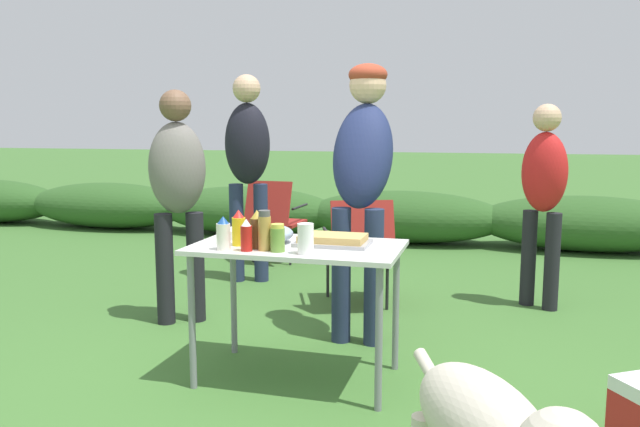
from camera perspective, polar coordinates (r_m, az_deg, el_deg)
name	(u,v)px	position (r m, az deg, el deg)	size (l,w,h in m)	color
ground_plane	(298,378)	(3.52, -2.01, -14.79)	(60.00, 60.00, 0.00)	#3D6B2D
shrub_hedge	(404,217)	(7.44, 7.73, -0.28)	(14.40, 0.90, 0.61)	#2D5623
folding_table	(298,259)	(3.32, -2.07, -4.18)	(1.10, 0.64, 0.74)	silver
food_tray	(333,240)	(3.30, 1.19, -2.45)	(0.39, 0.25, 0.06)	#9E9EA3
plate_stack	(241,233)	(3.55, -7.25, -1.79)	(0.21, 0.21, 0.05)	white
mixing_bowl	(272,234)	(3.37, -4.43, -1.86)	(0.23, 0.23, 0.10)	#99B2CC
paper_cup_stack	(306,239)	(3.06, -1.33, -2.33)	(0.08, 0.08, 0.15)	white
mustard_bottle	(239,228)	(3.30, -7.44, -1.37)	(0.07, 0.07, 0.19)	yellow
relish_jar	(278,238)	(3.13, -3.90, -2.26)	(0.07, 0.07, 0.14)	olive
mayo_bottle	(223,234)	(3.20, -8.83, -1.85)	(0.07, 0.07, 0.17)	silver
spice_jar	(265,231)	(3.16, -5.09, -1.60)	(0.07, 0.07, 0.20)	#B2893D
ketchup_bottle	(246,236)	(3.15, -6.75, -2.03)	(0.06, 0.06, 0.16)	red
beer_bottle	(257,230)	(3.22, -5.78, -1.52)	(0.07, 0.07, 0.20)	brown
standing_person_with_beanie	(363,167)	(3.95, 3.92, 4.30)	(0.39, 0.52, 1.76)	#232D4C
standing_person_in_red_jacket	(248,158)	(5.46, -6.63, 5.05)	(0.45, 0.37, 1.80)	#232D4C
standing_person_in_navy_coat	(544,187)	(4.91, 19.77, 2.29)	(0.43, 0.40, 1.53)	black
standing_person_in_dark_puffer	(178,186)	(4.37, -12.87, 2.49)	(0.47, 0.44, 1.61)	black
camp_chair_green_behind_table	(275,216)	(6.27, -4.17, -0.24)	(0.50, 0.61, 0.83)	maroon
camp_chair_near_hedge	(359,247)	(4.69, 3.59, -3.03)	(0.65, 0.72, 0.83)	maroon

